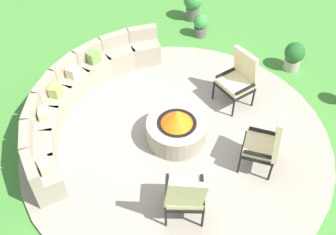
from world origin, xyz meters
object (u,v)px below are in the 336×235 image
(curved_stone_bench, at_px, (79,96))
(lounge_chair_front_right, at_px, (267,142))
(potted_plant_4, at_px, (201,25))
(potted_plant_0, at_px, (193,3))
(lounge_chair_front_left, at_px, (185,194))
(lounge_chair_back_left, at_px, (239,78))
(fire_pit, at_px, (177,128))
(potted_plant_2, at_px, (294,55))

(curved_stone_bench, relative_size, lounge_chair_front_right, 3.43)
(lounge_chair_front_right, bearing_deg, curved_stone_bench, 84.60)
(curved_stone_bench, relative_size, potted_plant_4, 7.42)
(lounge_chair_front_right, height_order, potted_plant_0, lounge_chair_front_right)
(lounge_chair_front_left, xyz_separation_m, lounge_chair_back_left, (2.58, 0.86, 0.01))
(lounge_chair_front_right, distance_m, potted_plant_0, 4.65)
(lounge_chair_front_right, xyz_separation_m, potted_plant_0, (2.75, 3.74, -0.22))
(lounge_chair_back_left, bearing_deg, fire_pit, 95.40)
(lounge_chair_front_left, height_order, potted_plant_0, lounge_chair_front_left)
(potted_plant_0, relative_size, potted_plant_4, 1.36)
(curved_stone_bench, xyz_separation_m, potted_plant_2, (3.80, -2.34, -0.03))
(lounge_chair_back_left, height_order, potted_plant_2, lounge_chair_back_left)
(fire_pit, bearing_deg, lounge_chair_front_left, -134.89)
(potted_plant_2, bearing_deg, potted_plant_4, 98.76)
(curved_stone_bench, distance_m, potted_plant_2, 4.46)
(lounge_chair_front_right, height_order, lounge_chair_back_left, lounge_chair_front_right)
(fire_pit, relative_size, lounge_chair_front_left, 0.93)
(fire_pit, xyz_separation_m, lounge_chair_front_left, (-1.08, -1.08, 0.31))
(lounge_chair_front_right, height_order, potted_plant_2, lounge_chair_front_right)
(potted_plant_2, xyz_separation_m, potted_plant_4, (-0.34, 2.21, -0.06))
(fire_pit, relative_size, potted_plant_2, 1.68)
(potted_plant_2, bearing_deg, lounge_chair_back_left, 170.54)
(curved_stone_bench, distance_m, potted_plant_4, 3.46)
(lounge_chair_front_right, relative_size, potted_plant_2, 1.88)
(lounge_chair_front_left, xyz_separation_m, lounge_chair_front_right, (1.57, -0.36, 0.02))
(fire_pit, distance_m, potted_plant_4, 3.30)
(curved_stone_bench, bearing_deg, fire_pit, -71.00)
(potted_plant_4, bearing_deg, lounge_chair_front_left, -144.38)
(potted_plant_2, relative_size, potted_plant_4, 1.15)
(lounge_chair_back_left, bearing_deg, potted_plant_4, -20.67)
(lounge_chair_front_right, bearing_deg, lounge_chair_front_left, 142.78)
(curved_stone_bench, relative_size, potted_plant_2, 6.43)
(curved_stone_bench, bearing_deg, lounge_chair_front_left, -98.59)
(potted_plant_0, height_order, potted_plant_4, potted_plant_0)
(lounge_chair_back_left, distance_m, potted_plant_4, 2.37)
(lounge_chair_front_left, relative_size, potted_plant_2, 1.81)
(curved_stone_bench, height_order, lounge_chair_back_left, lounge_chair_back_left)
(potted_plant_2, bearing_deg, lounge_chair_front_left, -172.16)
(lounge_chair_back_left, bearing_deg, lounge_chair_front_left, 122.16)
(fire_pit, distance_m, lounge_chair_front_left, 1.56)
(lounge_chair_front_left, height_order, lounge_chair_back_left, lounge_chair_front_left)
(fire_pit, height_order, curved_stone_bench, curved_stone_bench)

